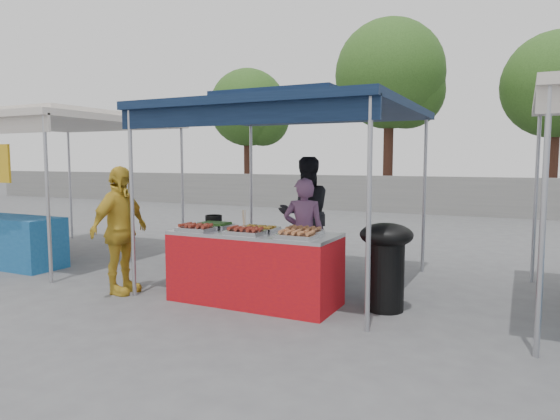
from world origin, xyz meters
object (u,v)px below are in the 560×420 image
at_px(vendor_table, 254,267).
at_px(helper_man, 306,213).
at_px(cooking_pot, 214,220).
at_px(vendor_woman, 304,234).
at_px(customer_person, 120,230).
at_px(wok_burner, 386,259).

relative_size(vendor_table, helper_man, 1.14).
height_order(vendor_table, cooking_pot, cooking_pot).
bearing_deg(helper_man, cooking_pot, 28.49).
relative_size(cooking_pot, vendor_woman, 0.15).
height_order(cooking_pot, customer_person, customer_person).
height_order(vendor_table, wok_burner, wok_burner).
relative_size(vendor_table, vendor_woman, 1.36).
bearing_deg(helper_man, wok_burner, 95.97).
distance_m(helper_man, customer_person, 2.81).
bearing_deg(wok_burner, cooking_pot, 156.61).
xyz_separation_m(cooking_pot, helper_man, (0.63, 1.61, -0.04)).
bearing_deg(vendor_table, customer_person, -167.86).
height_order(vendor_woman, customer_person, customer_person).
bearing_deg(vendor_woman, customer_person, 12.79).
distance_m(vendor_table, helper_man, 2.02).
xyz_separation_m(vendor_woman, customer_person, (-2.02, -1.22, 0.08)).
height_order(vendor_table, helper_man, helper_man).
bearing_deg(cooking_pot, vendor_table, -23.68).
bearing_deg(vendor_table, wok_burner, 14.18).
xyz_separation_m(cooking_pot, vendor_woman, (1.08, 0.49, -0.18)).
height_order(vendor_table, customer_person, customer_person).
height_order(vendor_woman, helper_man, helper_man).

